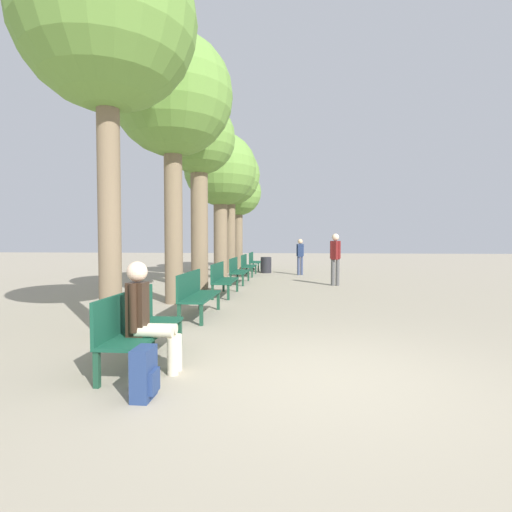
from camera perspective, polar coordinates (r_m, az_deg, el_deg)
The scene contains 18 objects.
ground_plane at distance 4.64m, azimuth 8.99°, elevation -16.89°, with size 80.00×80.00×0.00m, color gray.
bench_row_0 at distance 5.17m, azimuth -16.69°, elevation -9.21°, with size 0.49×1.72×0.89m.
bench_row_1 at distance 8.00m, azimuth -8.64°, elevation -5.05°, with size 0.49×1.72×0.89m.
bench_row_2 at distance 10.92m, azimuth -4.87°, elevation -3.04°, with size 0.49×1.72×0.89m.
bench_row_3 at distance 13.88m, azimuth -2.71°, elevation -1.88°, with size 0.49×1.72×0.89m.
bench_row_4 at distance 16.85m, azimuth -1.32°, elevation -1.12°, with size 0.49×1.72×0.89m.
bench_row_5 at distance 19.83m, azimuth -0.34°, elevation -0.60°, with size 0.49×1.72×0.89m.
tree_row_0 at distance 7.37m, azimuth -20.58°, elevation 28.73°, with size 2.75×2.75×6.26m.
tree_row_1 at distance 10.28m, azimuth -11.85°, elevation 21.13°, with size 2.85×2.85×6.36m.
tree_row_2 at distance 12.64m, azimuth -8.15°, elevation 15.33°, with size 2.20×2.20×5.71m.
tree_row_3 at distance 16.08m, azimuth -5.12°, elevation 11.88°, with size 2.85×2.85×5.72m.
tree_row_4 at distance 18.58m, azimuth -3.70°, elevation 11.14°, with size 2.71×2.71×5.81m.
tree_row_5 at distance 21.17m, azimuth -2.55°, elevation 8.80°, with size 2.42×2.42×5.21m.
person_seated at distance 4.80m, azimuth -15.28°, elevation -8.00°, with size 0.62×0.35×1.28m.
backpack at distance 4.12m, azimuth -15.65°, elevation -15.90°, with size 0.21×0.31×0.50m.
pedestrian_near at distance 13.43m, azimuth 11.26°, elevation 0.02°, with size 0.35×0.31×1.72m.
pedestrian_mid at distance 17.25m, azimuth 6.32°, elevation 0.24°, with size 0.31×0.21×1.55m.
trash_bin at distance 18.23m, azimuth 1.44°, elevation -1.29°, with size 0.49×0.49×0.72m.
Camera 1 is at (-0.30, -4.37, 1.53)m, focal length 28.00 mm.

